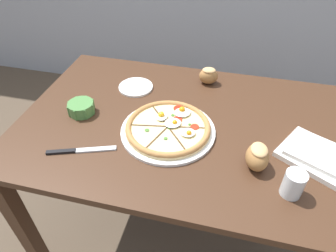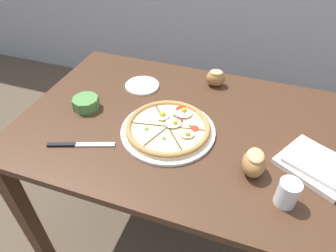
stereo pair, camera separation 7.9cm
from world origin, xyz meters
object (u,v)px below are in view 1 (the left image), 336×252
object	(u,v)px
dining_table	(182,141)
bread_piece_near	(209,75)
pizza	(168,128)
ramekin_bowl	(81,108)
side_saucer	(136,87)
napkin_folded	(316,154)
bread_piece_mid	(257,156)
knife_main	(81,150)
water_glass	(293,185)

from	to	relation	value
dining_table	bread_piece_near	size ratio (longest dim) A/B	13.54
pizza	bread_piece_near	bearing A→B (deg)	75.39
ramekin_bowl	side_saucer	distance (m)	0.28
side_saucer	napkin_folded	bearing A→B (deg)	-19.72
bread_piece_mid	side_saucer	distance (m)	0.66
knife_main	water_glass	size ratio (longest dim) A/B	2.66
ramekin_bowl	dining_table	bearing A→B (deg)	5.12
dining_table	ramekin_bowl	bearing A→B (deg)	-174.88
bread_piece_near	bread_piece_mid	size ratio (longest dim) A/B	0.90
ramekin_bowl	napkin_folded	size ratio (longest dim) A/B	0.39
bread_piece_near	water_glass	size ratio (longest dim) A/B	1.08
ramekin_bowl	bread_piece_near	size ratio (longest dim) A/B	1.16
knife_main	side_saucer	world-z (taller)	same
napkin_folded	bread_piece_near	bearing A→B (deg)	137.81
napkin_folded	side_saucer	bearing A→B (deg)	160.28
bread_piece_near	bread_piece_mid	distance (m)	0.54
napkin_folded	bread_piece_mid	size ratio (longest dim) A/B	2.68
knife_main	pizza	bearing A→B (deg)	12.60
pizza	water_glass	xyz separation A→B (m)	(0.44, -0.19, 0.02)
dining_table	pizza	distance (m)	0.15
bread_piece_near	side_saucer	bearing A→B (deg)	-158.89
bread_piece_mid	knife_main	bearing A→B (deg)	-172.75
bread_piece_near	side_saucer	distance (m)	0.34
bread_piece_near	bread_piece_mid	bearing A→B (deg)	-64.54
side_saucer	ramekin_bowl	bearing A→B (deg)	-124.70
ramekin_bowl	knife_main	world-z (taller)	ramekin_bowl
bread_piece_mid	side_saucer	xyz separation A→B (m)	(-0.55, 0.36, -0.04)
dining_table	pizza	bearing A→B (deg)	-123.11
ramekin_bowl	napkin_folded	xyz separation A→B (m)	(0.91, -0.04, -0.01)
bread_piece_near	knife_main	bearing A→B (deg)	-124.20
napkin_folded	bread_piece_mid	bearing A→B (deg)	-155.97
ramekin_bowl	water_glass	bearing A→B (deg)	-15.10
water_glass	side_saucer	distance (m)	0.80
ramekin_bowl	knife_main	bearing A→B (deg)	-65.26
napkin_folded	knife_main	size ratio (longest dim) A/B	1.21
ramekin_bowl	bread_piece_near	distance (m)	0.59
water_glass	napkin_folded	bearing A→B (deg)	62.35
dining_table	napkin_folded	distance (m)	0.51
ramekin_bowl	bread_piece_near	world-z (taller)	bread_piece_near
water_glass	knife_main	bearing A→B (deg)	179.08
bread_piece_near	ramekin_bowl	bearing A→B (deg)	-143.58
dining_table	bread_piece_mid	xyz separation A→B (m)	(0.29, -0.17, 0.15)
napkin_folded	bread_piece_mid	xyz separation A→B (m)	(-0.20, -0.09, 0.03)
bread_piece_mid	side_saucer	world-z (taller)	bread_piece_mid
napkin_folded	water_glass	distance (m)	0.20
napkin_folded	bread_piece_mid	world-z (taller)	bread_piece_mid
side_saucer	water_glass	bearing A→B (deg)	-34.35
pizza	bread_piece_mid	world-z (taller)	bread_piece_mid
ramekin_bowl	water_glass	world-z (taller)	water_glass
ramekin_bowl	napkin_folded	bearing A→B (deg)	-2.54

